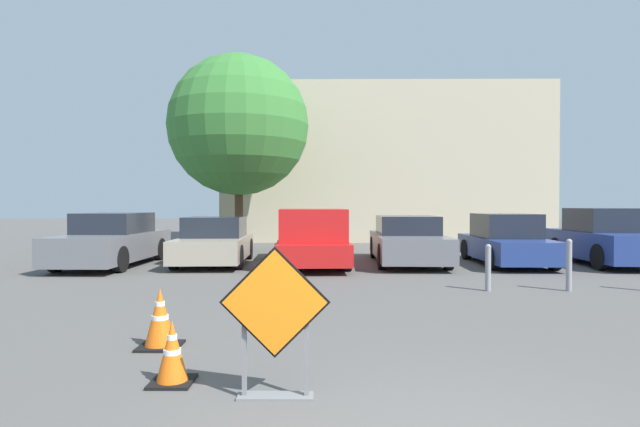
{
  "coord_description": "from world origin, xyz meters",
  "views": [
    {
      "loc": [
        -0.92,
        -2.97,
        1.72
      ],
      "look_at": [
        -1.03,
        11.17,
        1.46
      ],
      "focal_mm": 28.0,
      "sensor_mm": 36.0,
      "label": 1
    }
  ],
  "objects": [
    {
      "name": "ground_plane",
      "position": [
        0.0,
        10.0,
        0.0
      ],
      "size": [
        96.0,
        96.0,
        0.0
      ],
      "primitive_type": "plane",
      "color": "#565451"
    },
    {
      "name": "road_closed_sign",
      "position": [
        -1.35,
        1.39,
        0.73
      ],
      "size": [
        0.98,
        0.2,
        1.35
      ],
      "color": "black",
      "rests_on": "ground_plane"
    },
    {
      "name": "traffic_cone_nearest",
      "position": [
        -2.38,
        1.77,
        0.29
      ],
      "size": [
        0.4,
        0.4,
        0.61
      ],
      "color": "black",
      "rests_on": "ground_plane"
    },
    {
      "name": "traffic_cone_second",
      "position": [
        -2.89,
        2.98,
        0.35
      ],
      "size": [
        0.49,
        0.49,
        0.71
      ],
      "color": "black",
      "rests_on": "ground_plane"
    },
    {
      "name": "parked_car_nearest",
      "position": [
        -6.87,
        11.02,
        0.69
      ],
      "size": [
        1.9,
        4.66,
        1.48
      ],
      "rotation": [
        0.0,
        0.0,
        3.13
      ],
      "color": "slate",
      "rests_on": "ground_plane"
    },
    {
      "name": "parked_car_second",
      "position": [
        -4.07,
        11.4,
        0.63
      ],
      "size": [
        2.02,
        4.12,
        1.36
      ],
      "rotation": [
        0.0,
        0.0,
        3.19
      ],
      "color": "#A39984",
      "rests_on": "ground_plane"
    },
    {
      "name": "pickup_truck",
      "position": [
        -1.26,
        11.06,
        0.72
      ],
      "size": [
        2.15,
        5.32,
        1.6
      ],
      "rotation": [
        0.0,
        0.0,
        3.19
      ],
      "color": "red",
      "rests_on": "ground_plane"
    },
    {
      "name": "parked_car_third",
      "position": [
        1.52,
        11.61,
        0.65
      ],
      "size": [
        2.03,
        4.7,
        1.38
      ],
      "rotation": [
        0.0,
        0.0,
        3.12
      ],
      "color": "slate",
      "rests_on": "ground_plane"
    },
    {
      "name": "parked_car_fourth",
      "position": [
        4.32,
        11.37,
        0.66
      ],
      "size": [
        1.82,
        4.16,
        1.45
      ],
      "rotation": [
        0.0,
        0.0,
        3.13
      ],
      "color": "navy",
      "rests_on": "ground_plane"
    },
    {
      "name": "parked_car_fifth",
      "position": [
        7.12,
        11.31,
        0.74
      ],
      "size": [
        1.89,
        4.12,
        1.61
      ],
      "rotation": [
        0.0,
        0.0,
        3.12
      ],
      "color": "navy",
      "rests_on": "ground_plane"
    },
    {
      "name": "bollard_nearest",
      "position": [
        2.34,
        6.92,
        0.49
      ],
      "size": [
        0.12,
        0.12,
        0.93
      ],
      "color": "gray",
      "rests_on": "ground_plane"
    },
    {
      "name": "bollard_second",
      "position": [
        3.94,
        6.92,
        0.55
      ],
      "size": [
        0.12,
        0.12,
        1.04
      ],
      "color": "gray",
      "rests_on": "ground_plane"
    },
    {
      "name": "building_facade_backdrop",
      "position": [
        1.98,
        21.8,
        3.65
      ],
      "size": [
        15.19,
        5.0,
        7.31
      ],
      "color": "beige",
      "rests_on": "ground_plane"
    },
    {
      "name": "street_tree_behind_lot",
      "position": [
        -4.15,
        15.93,
        4.71
      ],
      "size": [
        5.3,
        5.3,
        7.37
      ],
      "color": "#513823",
      "rests_on": "ground_plane"
    }
  ]
}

